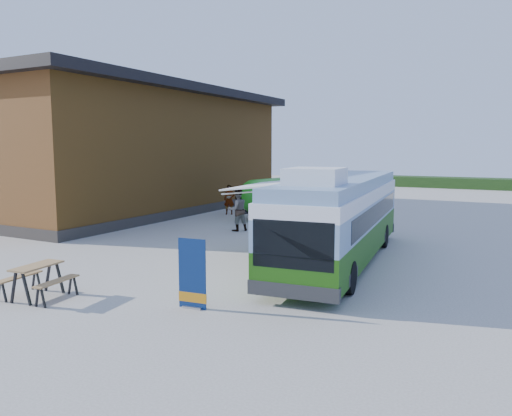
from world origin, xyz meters
The scene contains 10 objects.
ground centered at (0.00, 0.00, 0.00)m, with size 100.00×100.00×0.00m, color #BCB7AD.
barn centered at (-10.50, 10.00, 3.59)m, with size 9.60×21.20×7.50m.
hedge centered at (8.00, 38.00, 0.50)m, with size 40.00×3.00×1.00m, color #264419.
bus centered at (4.91, 2.07, 1.61)m, with size 3.47×11.14×3.36m.
awning centered at (2.74, 1.82, 2.44)m, with size 2.96×4.32×0.51m.
banner centered at (3.29, -4.32, 0.71)m, with size 0.75×0.23×1.73m.
picnic_table centered at (-0.76, -5.52, 0.66)m, with size 1.70×1.55×0.88m.
person_a centered at (-4.81, 10.92, 0.87)m, with size 0.64×0.42×1.75m, color #999999.
person_b centered at (-1.46, 6.10, 1.00)m, with size 0.97×0.76×2.00m, color #999999.
slurry_tanker centered at (-1.96, 11.31, 1.28)m, with size 2.46×5.94×2.22m.
Camera 1 is at (10.20, -14.04, 3.91)m, focal length 35.00 mm.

